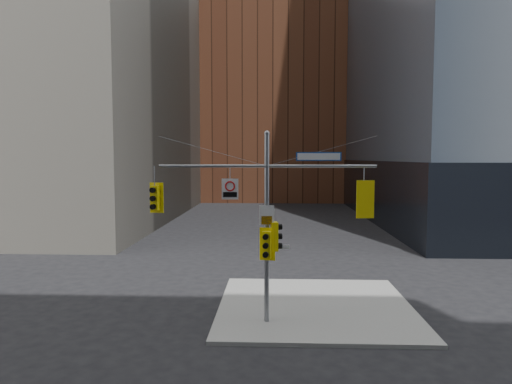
# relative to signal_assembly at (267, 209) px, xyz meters

# --- Properties ---
(ground) EXTENTS (160.00, 160.00, 0.00)m
(ground) POSITION_rel_signal_assembly_xyz_m (0.00, -1.99, -4.42)
(ground) COLOR black
(ground) RESTS_ON ground
(sidewalk_corner) EXTENTS (8.00, 8.00, 0.15)m
(sidewalk_corner) POSITION_rel_signal_assembly_xyz_m (2.00, 2.01, -4.34)
(sidewalk_corner) COLOR gray
(sidewalk_corner) RESTS_ON ground
(brick_midrise) EXTENTS (26.00, 20.00, 28.00)m
(brick_midrise) POSITION_rel_signal_assembly_xyz_m (0.00, 56.01, 9.58)
(brick_midrise) COLOR brown
(brick_midrise) RESTS_ON ground
(signal_assembly) EXTENTS (8.00, 0.80, 7.30)m
(signal_assembly) POSITION_rel_signal_assembly_xyz_m (0.00, 0.00, 0.00)
(signal_assembly) COLOR gray
(signal_assembly) RESTS_ON ground
(traffic_light_west_arm) EXTENTS (0.54, 0.49, 1.15)m
(traffic_light_west_arm) POSITION_rel_signal_assembly_xyz_m (-4.18, 0.01, 0.38)
(traffic_light_west_arm) COLOR yellow
(traffic_light_west_arm) RESTS_ON ground
(traffic_light_east_arm) EXTENTS (0.66, 0.57, 1.38)m
(traffic_light_east_arm) POSITION_rel_signal_assembly_xyz_m (3.55, 0.00, 0.38)
(traffic_light_east_arm) COLOR yellow
(traffic_light_east_arm) RESTS_ON ground
(traffic_light_pole_side) EXTENTS (0.46, 0.39, 1.08)m
(traffic_light_pole_side) POSITION_rel_signal_assembly_xyz_m (0.32, 0.02, -1.04)
(traffic_light_pole_side) COLOR yellow
(traffic_light_pole_side) RESTS_ON ground
(traffic_light_pole_front) EXTENTS (0.58, 0.51, 1.22)m
(traffic_light_pole_front) POSITION_rel_signal_assembly_xyz_m (0.00, -0.27, -1.30)
(traffic_light_pole_front) COLOR yellow
(traffic_light_pole_front) RESTS_ON ground
(street_sign_blade) EXTENTS (1.65, 0.10, 0.32)m
(street_sign_blade) POSITION_rel_signal_assembly_xyz_m (1.90, 0.00, 1.93)
(street_sign_blade) COLOR #11409D
(street_sign_blade) RESTS_ON ground
(regulatory_sign_arm) EXTENTS (0.61, 0.06, 0.77)m
(regulatory_sign_arm) POSITION_rel_signal_assembly_xyz_m (-1.36, -0.02, 0.76)
(regulatory_sign_arm) COLOR silver
(regulatory_sign_arm) RESTS_ON ground
(regulatory_sign_pole) EXTENTS (0.54, 0.10, 0.71)m
(regulatory_sign_pole) POSITION_rel_signal_assembly_xyz_m (0.00, -0.11, -0.23)
(regulatory_sign_pole) COLOR silver
(regulatory_sign_pole) RESTS_ON ground
(street_blade_ew) EXTENTS (0.79, 0.12, 0.16)m
(street_blade_ew) POSITION_rel_signal_assembly_xyz_m (0.45, 0.01, -1.43)
(street_blade_ew) COLOR silver
(street_blade_ew) RESTS_ON ground
(street_blade_ns) EXTENTS (0.04, 0.67, 0.13)m
(street_blade_ns) POSITION_rel_signal_assembly_xyz_m (0.00, 0.46, -1.48)
(street_blade_ns) COLOR #145926
(street_blade_ns) RESTS_ON ground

